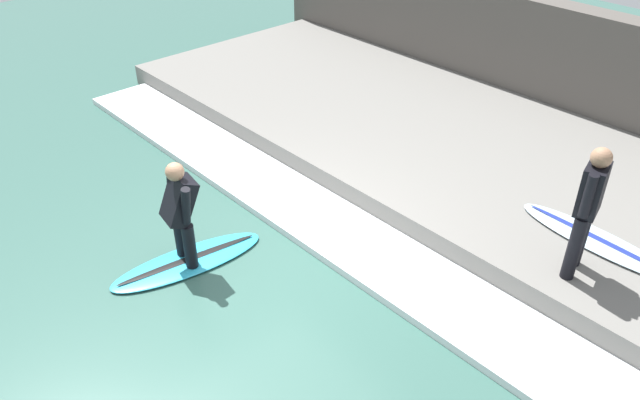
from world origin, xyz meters
TOP-DOWN VIEW (x-y plane):
  - ground_plane at (0.00, 0.00)m, footprint 28.00×28.00m
  - concrete_ledge at (3.83, 0.00)m, footprint 4.40×12.72m
  - back_wall at (6.28, 0.00)m, footprint 0.50×13.36m
  - wave_foam_crest at (1.08, 0.00)m, footprint 1.10×12.09m
  - surfboard_riding at (-0.71, 0.84)m, footprint 2.03×0.90m
  - surfer_riding at (-0.71, 0.84)m, footprint 0.47×0.61m
  - surfer_waiting_near at (2.20, -2.60)m, footprint 0.51×0.30m
  - surfboard_waiting_near at (2.91, -2.57)m, footprint 0.58×2.05m

SIDE VIEW (x-z plane):
  - ground_plane at x=0.00m, z-range 0.00..0.00m
  - surfboard_riding at x=-0.71m, z-range 0.00..0.06m
  - wave_foam_crest at x=1.08m, z-range 0.00..0.10m
  - concrete_ledge at x=3.83m, z-range 0.00..0.37m
  - surfboard_waiting_near at x=2.91m, z-range 0.37..0.43m
  - surfer_riding at x=-0.71m, z-range 0.13..1.50m
  - back_wall at x=6.28m, z-range 0.00..1.99m
  - surfer_waiting_near at x=2.20m, z-range 0.47..2.03m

